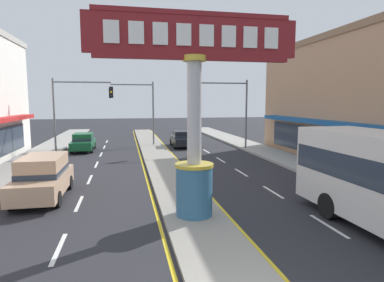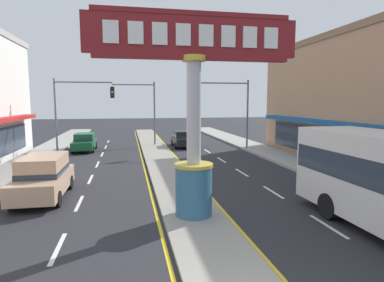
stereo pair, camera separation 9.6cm
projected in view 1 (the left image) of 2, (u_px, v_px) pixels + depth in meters
name	position (u px, v px, depth m)	size (l,w,h in m)	color
median_strip	(161.00, 161.00, 23.37)	(2.29, 52.00, 0.14)	gray
sidewalk_left	(12.00, 172.00, 19.60)	(2.87, 60.00, 0.18)	#9E9B93
sidewalk_right	(293.00, 161.00, 23.25)	(2.87, 60.00, 0.18)	#9E9B93
lane_markings	(163.00, 166.00, 22.06)	(9.03, 52.00, 0.01)	silver
district_sign	(194.00, 116.00, 11.69)	(7.54, 1.41, 7.27)	#33668C
traffic_light_left_side	(76.00, 102.00, 26.99)	(4.86, 0.46, 6.20)	slate
traffic_light_right_side	(228.00, 102.00, 28.56)	(4.86, 0.46, 6.20)	slate
traffic_light_median_far	(137.00, 103.00, 31.24)	(4.20, 0.46, 6.20)	slate
sedan_near_right_lane	(182.00, 139.00, 31.19)	(1.88, 4.32, 1.53)	black
suv_far_right_lane	(43.00, 177.00, 14.60)	(1.99, 4.61, 1.90)	tan
sedan_mid_left_lane	(83.00, 142.00, 28.68)	(1.84, 4.30, 1.53)	#14562D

